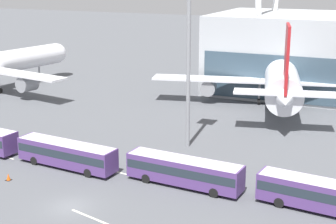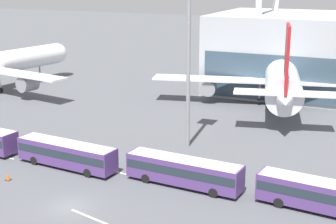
% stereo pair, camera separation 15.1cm
% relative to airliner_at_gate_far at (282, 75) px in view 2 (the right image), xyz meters
% --- Properties ---
extents(ground_plane, '(440.00, 440.00, 0.00)m').
position_rel_airliner_at_gate_far_xyz_m(ground_plane, '(-9.85, -48.60, -5.09)').
color(ground_plane, '#515459').
extents(airliner_at_gate_far, '(43.62, 42.85, 15.20)m').
position_rel_airliner_at_gate_far_xyz_m(airliner_at_gate_far, '(0.00, 0.00, 0.00)').
color(airliner_at_gate_far, silver).
rests_on(airliner_at_gate_far, ground_plane).
extents(shuttle_bus_2, '(12.97, 3.73, 3.01)m').
position_rel_airliner_at_gate_far_xyz_m(shuttle_bus_2, '(-16.14, -39.96, -3.31)').
color(shuttle_bus_2, '#56387A').
rests_on(shuttle_bus_2, ground_plane).
extents(shuttle_bus_3, '(12.94, 3.50, 3.01)m').
position_rel_airliner_at_gate_far_xyz_m(shuttle_bus_3, '(-1.67, -39.33, -3.31)').
color(shuttle_bus_3, '#56387A').
rests_on(shuttle_bus_3, ground_plane).
extents(shuttle_bus_4, '(13.00, 3.98, 3.01)m').
position_rel_airliner_at_gate_far_xyz_m(shuttle_bus_4, '(12.81, -39.62, -3.31)').
color(shuttle_bus_4, '#56387A').
rests_on(shuttle_bus_4, ground_plane).
extents(floodlight_mast, '(2.52, 2.52, 24.21)m').
position_rel_airliner_at_gate_far_xyz_m(floodlight_mast, '(-6.16, -27.21, 11.40)').
color(floodlight_mast, gray).
rests_on(floodlight_mast, ground_plane).
extents(lane_stripe_0, '(8.58, 1.56, 0.01)m').
position_rel_airliner_at_gate_far_xyz_m(lane_stripe_0, '(-10.48, -38.78, -5.09)').
color(lane_stripe_0, silver).
rests_on(lane_stripe_0, ground_plane).
extents(lane_stripe_2, '(8.06, 2.28, 0.01)m').
position_rel_airliner_at_gate_far_xyz_m(lane_stripe_2, '(-5.25, -50.05, -5.09)').
color(lane_stripe_2, silver).
rests_on(lane_stripe_2, ground_plane).
extents(traffic_cone_0, '(0.60, 0.60, 0.80)m').
position_rel_airliner_at_gate_far_xyz_m(traffic_cone_0, '(-19.80, -45.80, -4.70)').
color(traffic_cone_0, black).
rests_on(traffic_cone_0, ground_plane).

